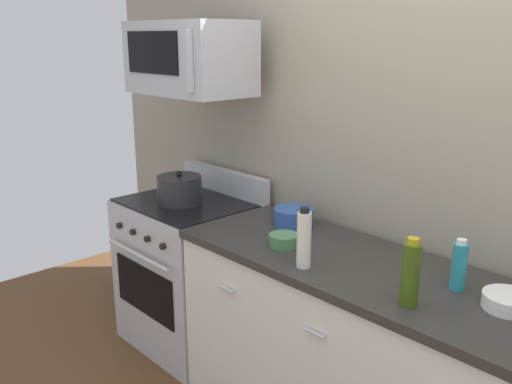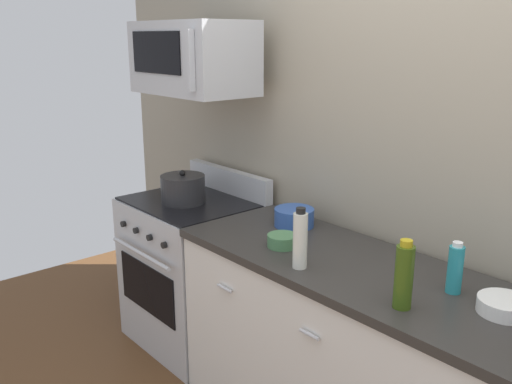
{
  "view_description": "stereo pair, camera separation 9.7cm",
  "coord_description": "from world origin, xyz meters",
  "px_view_note": "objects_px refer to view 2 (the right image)",
  "views": [
    {
      "loc": [
        1.0,
        -1.84,
        1.87
      ],
      "look_at": [
        -0.91,
        -0.05,
        1.13
      ],
      "focal_mm": 38.66,
      "sensor_mm": 36.0,
      "label": 1
    },
    {
      "loc": [
        1.07,
        -1.76,
        1.87
      ],
      "look_at": [
        -0.91,
        -0.05,
        1.13
      ],
      "focal_mm": 38.66,
      "sensor_mm": 36.0,
      "label": 2
    }
  ],
  "objects_px": {
    "microwave": "(193,58)",
    "bowl_white_ceramic": "(505,305)",
    "range_oven": "(193,270)",
    "bottle_dish_soap": "(455,269)",
    "stockpot": "(183,189)",
    "bowl_blue_mixing": "(294,217)",
    "bowl_green_glaze": "(282,240)",
    "bottle_olive_oil": "(404,276)",
    "bottle_vinegar_white": "(300,240)"
  },
  "relations": [
    {
      "from": "bowl_blue_mixing",
      "to": "stockpot",
      "type": "relative_size",
      "value": 0.79
    },
    {
      "from": "range_oven",
      "to": "stockpot",
      "type": "xyz_separation_m",
      "value": [
        0.0,
        -0.05,
        0.53
      ]
    },
    {
      "from": "bowl_green_glaze",
      "to": "bottle_dish_soap",
      "type": "bearing_deg",
      "value": 12.09
    },
    {
      "from": "bowl_green_glaze",
      "to": "bottle_vinegar_white",
      "type": "bearing_deg",
      "value": -26.57
    },
    {
      "from": "bottle_olive_oil",
      "to": "bottle_dish_soap",
      "type": "distance_m",
      "value": 0.26
    },
    {
      "from": "bowl_white_ceramic",
      "to": "stockpot",
      "type": "xyz_separation_m",
      "value": [
        -1.88,
        -0.11,
        0.05
      ]
    },
    {
      "from": "range_oven",
      "to": "bottle_dish_soap",
      "type": "height_order",
      "value": "bottle_dish_soap"
    },
    {
      "from": "range_oven",
      "to": "bottle_dish_soap",
      "type": "bearing_deg",
      "value": 2.35
    },
    {
      "from": "microwave",
      "to": "stockpot",
      "type": "bearing_deg",
      "value": -90.13
    },
    {
      "from": "bottle_vinegar_white",
      "to": "bowl_blue_mixing",
      "type": "distance_m",
      "value": 0.54
    },
    {
      "from": "bottle_vinegar_white",
      "to": "bottle_olive_oil",
      "type": "relative_size",
      "value": 1.02
    },
    {
      "from": "bowl_white_ceramic",
      "to": "bowl_green_glaze",
      "type": "relative_size",
      "value": 1.32
    },
    {
      "from": "bottle_olive_oil",
      "to": "stockpot",
      "type": "distance_m",
      "value": 1.62
    },
    {
      "from": "microwave",
      "to": "bowl_blue_mixing",
      "type": "xyz_separation_m",
      "value": [
        0.72,
        0.11,
        -0.78
      ]
    },
    {
      "from": "bottle_vinegar_white",
      "to": "bowl_green_glaze",
      "type": "xyz_separation_m",
      "value": [
        -0.22,
        0.11,
        -0.1
      ]
    },
    {
      "from": "range_oven",
      "to": "bottle_olive_oil",
      "type": "distance_m",
      "value": 1.72
    },
    {
      "from": "bottle_olive_oil",
      "to": "bottle_vinegar_white",
      "type": "bearing_deg",
      "value": -177.13
    },
    {
      "from": "bowl_white_ceramic",
      "to": "bottle_vinegar_white",
      "type": "bearing_deg",
      "value": -160.85
    },
    {
      "from": "microwave",
      "to": "bowl_white_ceramic",
      "type": "bearing_deg",
      "value": 0.28
    },
    {
      "from": "bottle_vinegar_white",
      "to": "stockpot",
      "type": "xyz_separation_m",
      "value": [
        -1.12,
        0.16,
        -0.04
      ]
    },
    {
      "from": "bowl_green_glaze",
      "to": "microwave",
      "type": "bearing_deg",
      "value": 170.97
    },
    {
      "from": "bowl_blue_mixing",
      "to": "microwave",
      "type": "bearing_deg",
      "value": -171.71
    },
    {
      "from": "bottle_dish_soap",
      "to": "bowl_white_ceramic",
      "type": "height_order",
      "value": "bottle_dish_soap"
    },
    {
      "from": "range_oven",
      "to": "bowl_white_ceramic",
      "type": "height_order",
      "value": "range_oven"
    },
    {
      "from": "bottle_vinegar_white",
      "to": "bottle_olive_oil",
      "type": "height_order",
      "value": "bottle_vinegar_white"
    },
    {
      "from": "microwave",
      "to": "bottle_vinegar_white",
      "type": "height_order",
      "value": "microwave"
    },
    {
      "from": "bottle_olive_oil",
      "to": "bottle_dish_soap",
      "type": "bearing_deg",
      "value": 77.32
    },
    {
      "from": "bowl_green_glaze",
      "to": "bowl_blue_mixing",
      "type": "xyz_separation_m",
      "value": [
        -0.17,
        0.25,
        0.02
      ]
    },
    {
      "from": "range_oven",
      "to": "bowl_green_glaze",
      "type": "height_order",
      "value": "range_oven"
    },
    {
      "from": "microwave",
      "to": "bowl_blue_mixing",
      "type": "distance_m",
      "value": 1.07
    },
    {
      "from": "bowl_white_ceramic",
      "to": "bowl_green_glaze",
      "type": "bearing_deg",
      "value": -171.24
    },
    {
      "from": "microwave",
      "to": "bowl_blue_mixing",
      "type": "relative_size",
      "value": 3.62
    },
    {
      "from": "range_oven",
      "to": "microwave",
      "type": "relative_size",
      "value": 1.44
    },
    {
      "from": "bottle_olive_oil",
      "to": "bowl_green_glaze",
      "type": "xyz_separation_m",
      "value": [
        -0.72,
        0.09,
        -0.09
      ]
    },
    {
      "from": "range_oven",
      "to": "bottle_olive_oil",
      "type": "bearing_deg",
      "value": -6.52
    },
    {
      "from": "bowl_blue_mixing",
      "to": "stockpot",
      "type": "height_order",
      "value": "stockpot"
    },
    {
      "from": "microwave",
      "to": "bowl_white_ceramic",
      "type": "height_order",
      "value": "microwave"
    },
    {
      "from": "range_oven",
      "to": "bowl_blue_mixing",
      "type": "distance_m",
      "value": 0.89
    },
    {
      "from": "bottle_olive_oil",
      "to": "bowl_white_ceramic",
      "type": "relative_size",
      "value": 1.38
    },
    {
      "from": "bottle_dish_soap",
      "to": "stockpot",
      "type": "distance_m",
      "value": 1.68
    },
    {
      "from": "range_oven",
      "to": "bowl_white_ceramic",
      "type": "bearing_deg",
      "value": 1.65
    },
    {
      "from": "bowl_white_ceramic",
      "to": "range_oven",
      "type": "bearing_deg",
      "value": -178.35
    },
    {
      "from": "bowl_white_ceramic",
      "to": "bottle_dish_soap",
      "type": "bearing_deg",
      "value": 175.9
    },
    {
      "from": "bowl_white_ceramic",
      "to": "bowl_green_glaze",
      "type": "distance_m",
      "value": 0.99
    },
    {
      "from": "microwave",
      "to": "bowl_white_ceramic",
      "type": "xyz_separation_m",
      "value": [
        1.88,
        0.01,
        -0.8
      ]
    },
    {
      "from": "bowl_green_glaze",
      "to": "bowl_blue_mixing",
      "type": "height_order",
      "value": "bowl_blue_mixing"
    },
    {
      "from": "bottle_olive_oil",
      "to": "stockpot",
      "type": "relative_size",
      "value": 1.0
    },
    {
      "from": "bottle_vinegar_white",
      "to": "bowl_green_glaze",
      "type": "bearing_deg",
      "value": 153.43
    },
    {
      "from": "bottle_olive_oil",
      "to": "stockpot",
      "type": "bearing_deg",
      "value": 175.35
    },
    {
      "from": "bowl_white_ceramic",
      "to": "bowl_blue_mixing",
      "type": "bearing_deg",
      "value": 175.25
    }
  ]
}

